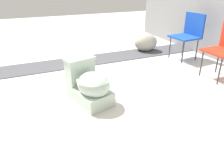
{
  "coord_description": "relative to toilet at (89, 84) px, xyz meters",
  "views": [
    {
      "loc": [
        2.4,
        -0.79,
        1.38
      ],
      "look_at": [
        0.11,
        0.18,
        0.3
      ],
      "focal_mm": 35.0,
      "sensor_mm": 36.0,
      "label": 1
    }
  ],
  "objects": [
    {
      "name": "boulder_near",
      "position": [
        -1.53,
        1.71,
        -0.04
      ],
      "size": [
        0.53,
        0.58,
        0.37
      ],
      "primitive_type": "ellipsoid",
      "rotation": [
        0.0,
        0.0,
        1.21
      ],
      "color": "#ADA899",
      "rests_on": "ground"
    },
    {
      "name": "gravel_strip",
      "position": [
        -1.4,
        0.62,
        -0.21
      ],
      "size": [
        0.56,
        8.0,
        0.01
      ],
      "primitive_type": "cube",
      "color": "#4C4C51",
      "rests_on": "ground"
    },
    {
      "name": "toilet",
      "position": [
        0.0,
        0.0,
        0.0
      ],
      "size": [
        0.7,
        0.51,
        0.52
      ],
      "rotation": [
        0.0,
        0.0,
        0.25
      ],
      "color": "#B2C6B7",
      "rests_on": "ground"
    },
    {
      "name": "ground_plane",
      "position": [
        -0.11,
        0.12,
        -0.22
      ],
      "size": [
        14.0,
        14.0,
        0.0
      ],
      "primitive_type": "plane",
      "color": "beige"
    },
    {
      "name": "folding_chair_left",
      "position": [
        -0.82,
        2.18,
        0.29
      ],
      "size": [
        0.47,
        0.47,
        0.83
      ],
      "rotation": [
        0.0,
        0.0,
        -1.49
      ],
      "color": "#1947B2",
      "rests_on": "ground"
    }
  ]
}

